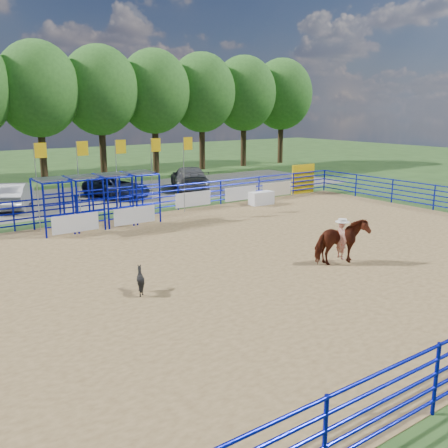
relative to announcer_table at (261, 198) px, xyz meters
The scene contains 12 objects.
ground 11.62m from the announcer_table, 133.18° to the right, with size 120.00×120.00×0.00m, color #365A24.
arena_dirt 11.62m from the announcer_table, 133.18° to the right, with size 30.00×20.00×0.02m, color #A28351.
gravel_strip 11.67m from the announcer_table, 132.98° to the left, with size 40.00×10.00×0.01m, color #68675D.
announcer_table is the anchor object (origin of this frame).
horse_and_rider 12.09m from the announcer_table, 115.18° to the right, with size 2.18×1.34×2.45m.
calf 15.70m from the announcer_table, 143.66° to the right, with size 0.66×0.74×0.82m, color black.
car_b 14.67m from the announcer_table, 148.90° to the left, with size 1.60×4.60×1.52m, color gray.
car_c 9.75m from the announcer_table, 129.02° to the left, with size 2.26×4.89×1.36m, color #151B35.
car_d 7.68m from the announcer_table, 93.32° to the left, with size 2.31×5.68×1.65m, color #535355.
perimeter_fence 11.62m from the announcer_table, 133.18° to the right, with size 30.10×20.10×1.50m.
chute_assembly 9.89m from the announcer_table, behind, with size 19.32×2.41×4.20m.
treeline 20.52m from the announcer_table, 114.39° to the left, with size 56.40×6.40×11.24m.
Camera 1 is at (-11.21, -14.64, 5.75)m, focal length 40.00 mm.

